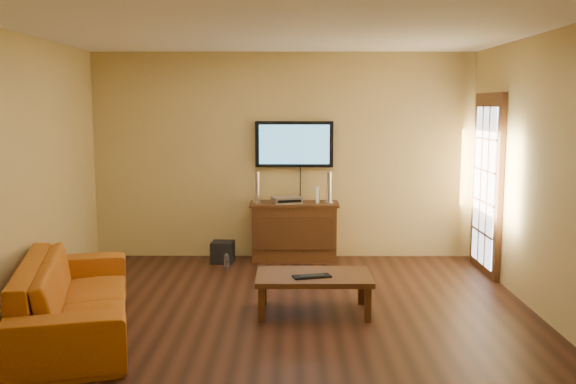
{
  "coord_description": "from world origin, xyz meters",
  "views": [
    {
      "loc": [
        0.11,
        -5.94,
        2.01
      ],
      "look_at": [
        0.07,
        0.8,
        1.1
      ],
      "focal_mm": 40.0,
      "sensor_mm": 36.0,
      "label": 1
    }
  ],
  "objects_px": {
    "coffee_table": "(314,279)",
    "keyboard": "(312,276)",
    "sofa": "(74,284)",
    "speaker_left": "(257,188)",
    "speaker_right": "(329,189)",
    "bottle": "(227,261)",
    "media_console": "(294,231)",
    "game_console": "(318,195)",
    "av_receiver": "(287,200)",
    "subwoofer": "(223,252)",
    "television": "(294,144)"
  },
  "relations": [
    {
      "from": "sofa",
      "to": "speaker_left",
      "type": "bearing_deg",
      "value": -42.97
    },
    {
      "from": "coffee_table",
      "to": "game_console",
      "type": "height_order",
      "value": "game_console"
    },
    {
      "from": "media_console",
      "to": "av_receiver",
      "type": "bearing_deg",
      "value": -158.74
    },
    {
      "from": "coffee_table",
      "to": "av_receiver",
      "type": "distance_m",
      "value": 2.18
    },
    {
      "from": "speaker_left",
      "to": "speaker_right",
      "type": "distance_m",
      "value": 0.93
    },
    {
      "from": "coffee_table",
      "to": "av_receiver",
      "type": "xyz_separation_m",
      "value": [
        -0.28,
        2.11,
        0.47
      ]
    },
    {
      "from": "television",
      "to": "av_receiver",
      "type": "relative_size",
      "value": 2.83
    },
    {
      "from": "game_console",
      "to": "av_receiver",
      "type": "bearing_deg",
      "value": -165.6
    },
    {
      "from": "subwoofer",
      "to": "speaker_right",
      "type": "bearing_deg",
      "value": 10.8
    },
    {
      "from": "av_receiver",
      "to": "coffee_table",
      "type": "bearing_deg",
      "value": -99.21
    },
    {
      "from": "sofa",
      "to": "keyboard",
      "type": "distance_m",
      "value": 2.17
    },
    {
      "from": "bottle",
      "to": "keyboard",
      "type": "distance_m",
      "value": 2.07
    },
    {
      "from": "av_receiver",
      "to": "subwoofer",
      "type": "relative_size",
      "value": 1.31
    },
    {
      "from": "speaker_left",
      "to": "bottle",
      "type": "distance_m",
      "value": 1.05
    },
    {
      "from": "coffee_table",
      "to": "av_receiver",
      "type": "relative_size",
      "value": 3.1
    },
    {
      "from": "sofa",
      "to": "bottle",
      "type": "xyz_separation_m",
      "value": [
        1.12,
        2.25,
        -0.35
      ]
    },
    {
      "from": "speaker_left",
      "to": "speaker_right",
      "type": "bearing_deg",
      "value": -2.04
    },
    {
      "from": "media_console",
      "to": "game_console",
      "type": "xyz_separation_m",
      "value": [
        0.31,
        0.02,
        0.48
      ]
    },
    {
      "from": "speaker_right",
      "to": "bottle",
      "type": "relative_size",
      "value": 2.01
    },
    {
      "from": "sofa",
      "to": "game_console",
      "type": "distance_m",
      "value": 3.58
    },
    {
      "from": "sofa",
      "to": "speaker_right",
      "type": "height_order",
      "value": "speaker_right"
    },
    {
      "from": "coffee_table",
      "to": "speaker_left",
      "type": "bearing_deg",
      "value": 106.85
    },
    {
      "from": "sofa",
      "to": "speaker_left",
      "type": "distance_m",
      "value": 3.16
    },
    {
      "from": "coffee_table",
      "to": "sofa",
      "type": "relative_size",
      "value": 0.49
    },
    {
      "from": "coffee_table",
      "to": "sofa",
      "type": "xyz_separation_m",
      "value": [
        -2.14,
        -0.56,
        0.11
      ]
    },
    {
      "from": "keyboard",
      "to": "av_receiver",
      "type": "bearing_deg",
      "value": 96.6
    },
    {
      "from": "av_receiver",
      "to": "speaker_left",
      "type": "bearing_deg",
      "value": 153.43
    },
    {
      "from": "subwoofer",
      "to": "keyboard",
      "type": "xyz_separation_m",
      "value": [
        1.08,
        -2.11,
        0.26
      ]
    },
    {
      "from": "av_receiver",
      "to": "game_console",
      "type": "relative_size",
      "value": 1.76
    },
    {
      "from": "sofa",
      "to": "av_receiver",
      "type": "relative_size",
      "value": 6.32
    },
    {
      "from": "game_console",
      "to": "subwoofer",
      "type": "distance_m",
      "value": 1.44
    },
    {
      "from": "speaker_right",
      "to": "av_receiver",
      "type": "relative_size",
      "value": 1.12
    },
    {
      "from": "sofa",
      "to": "subwoofer",
      "type": "xyz_separation_m",
      "value": [
        1.04,
        2.57,
        -0.31
      ]
    },
    {
      "from": "coffee_table",
      "to": "keyboard",
      "type": "xyz_separation_m",
      "value": [
        -0.02,
        -0.1,
        0.06
      ]
    },
    {
      "from": "bottle",
      "to": "keyboard",
      "type": "bearing_deg",
      "value": -60.77
    },
    {
      "from": "speaker_left",
      "to": "bottle",
      "type": "height_order",
      "value": "speaker_left"
    },
    {
      "from": "sofa",
      "to": "speaker_left",
      "type": "xyz_separation_m",
      "value": [
        1.48,
        2.74,
        0.5
      ]
    },
    {
      "from": "sofa",
      "to": "game_console",
      "type": "height_order",
      "value": "game_console"
    },
    {
      "from": "sofa",
      "to": "television",
      "type": "bearing_deg",
      "value": -48.73
    },
    {
      "from": "television",
      "to": "speaker_left",
      "type": "xyz_separation_m",
      "value": [
        -0.48,
        -0.15,
        -0.56
      ]
    },
    {
      "from": "sofa",
      "to": "game_console",
      "type": "relative_size",
      "value": 11.14
    },
    {
      "from": "speaker_left",
      "to": "game_console",
      "type": "bearing_deg",
      "value": -0.85
    },
    {
      "from": "television",
      "to": "speaker_left",
      "type": "bearing_deg",
      "value": -162.54
    },
    {
      "from": "game_console",
      "to": "subwoofer",
      "type": "bearing_deg",
      "value": -166.15
    },
    {
      "from": "media_console",
      "to": "keyboard",
      "type": "relative_size",
      "value": 2.98
    },
    {
      "from": "sofa",
      "to": "subwoofer",
      "type": "distance_m",
      "value": 2.79
    },
    {
      "from": "media_console",
      "to": "bottle",
      "type": "relative_size",
      "value": 5.73
    },
    {
      "from": "bottle",
      "to": "television",
      "type": "bearing_deg",
      "value": 37.52
    },
    {
      "from": "coffee_table",
      "to": "speaker_left",
      "type": "distance_m",
      "value": 2.36
    },
    {
      "from": "television",
      "to": "coffee_table",
      "type": "height_order",
      "value": "television"
    }
  ]
}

